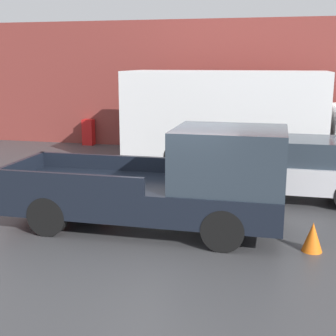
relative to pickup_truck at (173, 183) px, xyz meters
name	(u,v)px	position (x,y,z in m)	size (l,w,h in m)	color
ground_plane	(170,234)	(0.00, -0.29, -1.02)	(60.00, 60.00, 0.00)	#3D3D3F
building_wall	(226,86)	(0.00, 9.60, 1.52)	(28.00, 0.15, 5.09)	brown
pickup_truck	(173,183)	(0.00, 0.00, 0.00)	(5.74, 2.03, 2.19)	black
car	(293,167)	(2.48, 3.05, -0.22)	(4.34, 1.91, 1.57)	silver
delivery_truck	(244,116)	(0.94, 6.59, 0.68)	(8.65, 2.53, 3.17)	white
newspaper_box	(89,132)	(-5.76, 9.28, -0.48)	(0.45, 0.40, 1.09)	red
traffic_cone	(313,237)	(2.78, -0.53, -0.74)	(0.38, 0.38, 0.56)	orange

